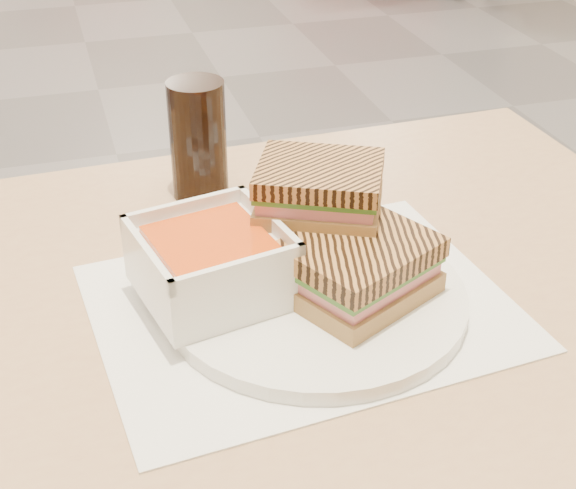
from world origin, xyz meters
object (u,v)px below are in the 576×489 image
object	(u,v)px
panini_lower	(359,268)
cola_glass	(198,140)
main_table	(145,423)
plate	(316,298)
soup_bowl	(212,265)

from	to	relation	value
panini_lower	cola_glass	size ratio (longest dim) A/B	1.16
main_table	cola_glass	bearing A→B (deg)	65.10
cola_glass	panini_lower	bearing A→B (deg)	-70.42
main_table	plate	world-z (taller)	plate
main_table	plate	xyz separation A→B (m)	(0.17, -0.01, 0.12)
soup_bowl	cola_glass	bearing A→B (deg)	81.48
main_table	plate	bearing A→B (deg)	-3.97
main_table	cola_glass	distance (m)	0.32
panini_lower	cola_glass	world-z (taller)	cola_glass
plate	panini_lower	bearing A→B (deg)	-21.55
main_table	cola_glass	world-z (taller)	cola_glass
plate	panini_lower	world-z (taller)	panini_lower
main_table	cola_glass	xyz separation A→B (m)	(0.11, 0.24, 0.18)
soup_bowl	panini_lower	xyz separation A→B (m)	(0.13, -0.04, -0.00)
plate	panini_lower	xyz separation A→B (m)	(0.04, -0.01, 0.04)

